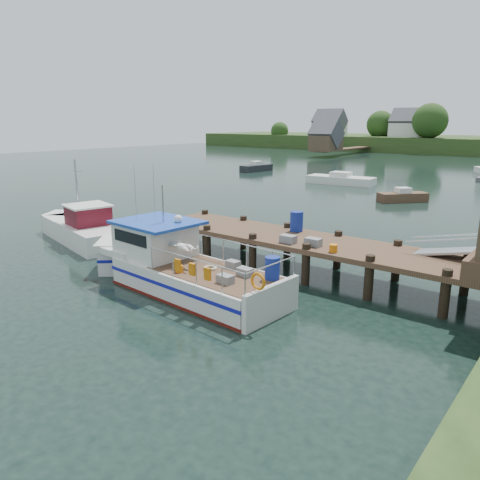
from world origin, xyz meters
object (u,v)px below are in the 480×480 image
Objects in this scene: lobster_boat at (176,266)px; dock at (446,239)px; moored_e at (256,167)px; work_boat at (83,228)px; moored_rowboat at (403,196)px; moored_a at (341,180)px.

dock is at bearing 33.03° from lobster_boat.
dock is at bearing -48.46° from moored_e.
dock reaches higher than work_boat.
moored_rowboat is 10.49m from moored_a.
dock is 2.50× the size of moored_a.
lobster_boat is 24.07m from moored_rowboat.
moored_a reaches higher than moored_rowboat.
dock is 9.41m from lobster_boat.
moored_a is at bearing 123.64° from moored_rowboat.
moored_rowboat is (-0.15, 24.07, -0.41)m from lobster_boat.
work_boat is at bearing -76.51° from moored_a.
moored_a is at bearing 109.26° from lobster_boat.
moored_a is (-16.61, 25.84, -1.80)m from dock.
moored_a is 1.45× the size of moored_e.
work_boat is at bearing -130.84° from moored_rowboat.
moored_rowboat is 0.55× the size of moored_a.
lobster_boat is at bearing -150.61° from dock.
moored_e is (-22.03, 34.90, -0.36)m from lobster_boat.
dock reaches higher than moored_rowboat.
moored_e reaches higher than moored_rowboat.
lobster_boat is 1.19× the size of work_boat.
dock is at bearing -42.94° from moored_a.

